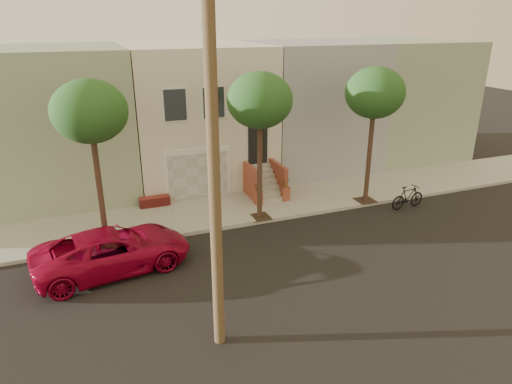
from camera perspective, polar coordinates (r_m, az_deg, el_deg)
name	(u,v)px	position (r m, az deg, el deg)	size (l,w,h in m)	color
ground	(273,266)	(16.64, 2.21, -9.27)	(90.00, 90.00, 0.00)	black
sidewalk	(228,210)	(21.10, -3.53, -2.26)	(40.00, 3.70, 0.15)	#99978B
house_row	(194,111)	(25.48, -7.81, 10.05)	(33.10, 11.70, 7.00)	beige
tree_left	(90,113)	(17.35, -20.17, 9.35)	(2.70, 2.57, 6.30)	#2D2116
tree_mid	(260,101)	(18.63, 0.49, 11.32)	(2.70, 2.57, 6.30)	#2D2116
tree_right	(375,94)	(21.26, 14.72, 11.85)	(2.70, 2.57, 6.30)	#2D2116
pickup_truck	(113,250)	(16.85, -17.55, -7.01)	(2.49, 5.39, 1.50)	maroon
motorcycle	(408,197)	(22.41, 18.54, -0.60)	(0.52, 1.85, 1.11)	black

